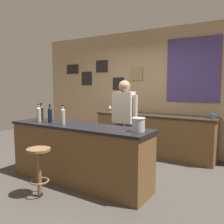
% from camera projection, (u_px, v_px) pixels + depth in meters
% --- Properties ---
extents(ground_plane, '(10.00, 10.00, 0.00)m').
position_uv_depth(ground_plane, '(94.00, 174.00, 4.21)').
color(ground_plane, '#423D38').
extents(back_wall, '(6.00, 0.09, 2.80)m').
position_uv_depth(back_wall, '(145.00, 90.00, 5.75)').
color(back_wall, tan).
rests_on(back_wall, ground_plane).
extents(bar_counter, '(2.43, 0.60, 0.92)m').
position_uv_depth(bar_counter, '(78.00, 154.00, 3.82)').
color(bar_counter, brown).
rests_on(bar_counter, ground_plane).
extents(side_counter, '(2.64, 0.56, 0.90)m').
position_uv_depth(side_counter, '(153.00, 135.00, 5.33)').
color(side_counter, brown).
rests_on(side_counter, ground_plane).
extents(bartender, '(0.52, 0.21, 1.62)m').
position_uv_depth(bartender, '(124.00, 119.00, 4.38)').
color(bartender, '#384766').
rests_on(bartender, ground_plane).
extents(bar_stool, '(0.32, 0.32, 0.68)m').
position_uv_depth(bar_stool, '(39.00, 164.00, 3.33)').
color(bar_stool, brown).
rests_on(bar_stool, ground_plane).
extents(wine_bottle_a, '(0.07, 0.07, 0.31)m').
position_uv_depth(wine_bottle_a, '(41.00, 113.00, 4.28)').
color(wine_bottle_a, black).
rests_on(wine_bottle_a, bar_counter).
extents(wine_bottle_b, '(0.07, 0.07, 0.31)m').
position_uv_depth(wine_bottle_b, '(39.00, 114.00, 4.09)').
color(wine_bottle_b, '#999E99').
rests_on(wine_bottle_b, bar_counter).
extents(wine_bottle_c, '(0.07, 0.07, 0.31)m').
position_uv_depth(wine_bottle_c, '(50.00, 114.00, 4.02)').
color(wine_bottle_c, black).
rests_on(wine_bottle_c, bar_counter).
extents(wine_bottle_d, '(0.07, 0.07, 0.31)m').
position_uv_depth(wine_bottle_d, '(63.00, 116.00, 3.85)').
color(wine_bottle_d, '#999E99').
rests_on(wine_bottle_d, bar_counter).
extents(ice_bucket, '(0.19, 0.19, 0.19)m').
position_uv_depth(ice_bucket, '(139.00, 124.00, 3.23)').
color(ice_bucket, '#B7BABF').
rests_on(ice_bucket, bar_counter).
extents(wine_glass_a, '(0.07, 0.07, 0.16)m').
position_uv_depth(wine_glass_a, '(110.00, 107.00, 5.88)').
color(wine_glass_a, silver).
rests_on(wine_glass_a, side_counter).
extents(wine_glass_b, '(0.07, 0.07, 0.16)m').
position_uv_depth(wine_glass_b, '(117.00, 108.00, 5.72)').
color(wine_glass_b, silver).
rests_on(wine_glass_b, side_counter).
extents(wine_glass_c, '(0.07, 0.07, 0.16)m').
position_uv_depth(wine_glass_c, '(122.00, 108.00, 5.72)').
color(wine_glass_c, silver).
rests_on(wine_glass_c, side_counter).
extents(coffee_mug, '(0.12, 0.08, 0.09)m').
position_uv_depth(coffee_mug, '(213.00, 116.00, 4.64)').
color(coffee_mug, '#336699').
rests_on(coffee_mug, side_counter).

